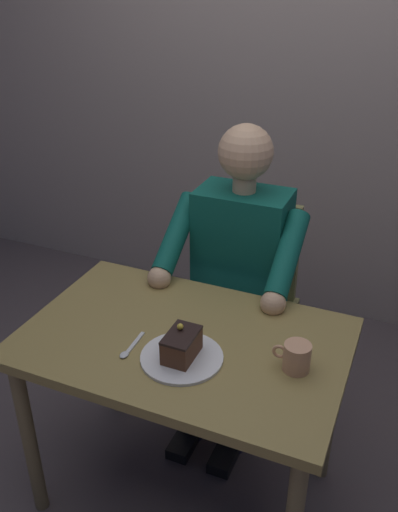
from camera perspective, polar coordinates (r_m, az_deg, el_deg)
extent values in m
plane|color=#55494B|center=(2.28, -1.39, -23.07)|extent=(14.00, 14.00, 0.00)
cube|color=#A3918A|center=(2.88, 11.73, 22.12)|extent=(6.40, 0.12, 3.00)
cube|color=olive|center=(1.79, -1.65, -8.92)|extent=(1.04, 0.67, 0.04)
cylinder|color=olive|center=(2.05, -17.36, -17.59)|extent=(0.05, 0.05, 0.70)
cylinder|color=olive|center=(2.13, 13.57, -15.00)|extent=(0.05, 0.05, 0.70)
cylinder|color=olive|center=(2.37, -8.97, -9.20)|extent=(0.05, 0.05, 0.70)
cube|color=olive|center=(2.39, 4.34, -6.28)|extent=(0.42, 0.42, 0.04)
cube|color=olive|center=(2.42, 6.03, 0.87)|extent=(0.38, 0.04, 0.45)
cylinder|color=olive|center=(2.35, 6.92, -13.85)|extent=(0.04, 0.04, 0.43)
cylinder|color=olive|center=(2.44, -1.36, -11.71)|extent=(0.04, 0.04, 0.43)
cylinder|color=olive|center=(2.62, 9.25, -8.91)|extent=(0.04, 0.04, 0.43)
cylinder|color=olive|center=(2.70, 1.82, -7.21)|extent=(0.04, 0.04, 0.43)
cube|color=#0F584C|center=(2.22, 4.44, -0.07)|extent=(0.36, 0.22, 0.57)
sphere|color=#D9A883|center=(2.05, 4.90, 10.77)|extent=(0.21, 0.21, 0.21)
cylinder|color=#D9A883|center=(2.09, 4.76, 7.53)|extent=(0.09, 0.09, 0.06)
cylinder|color=#0F584C|center=(1.99, 9.24, 0.16)|extent=(0.08, 0.33, 0.26)
sphere|color=#D9A883|center=(1.91, 7.74, -4.92)|extent=(0.09, 0.09, 0.09)
cylinder|color=#0F584C|center=(2.12, -2.32, 2.36)|extent=(0.08, 0.33, 0.26)
sphere|color=#D9A883|center=(2.04, -4.17, -2.30)|extent=(0.09, 0.09, 0.09)
cylinder|color=#2F2A41|center=(2.26, 5.33, -8.63)|extent=(0.13, 0.38, 0.14)
cylinder|color=#2F2A41|center=(2.31, 1.05, -7.61)|extent=(0.13, 0.38, 0.14)
cylinder|color=#2F2A41|center=(2.27, 3.58, -15.69)|extent=(0.11, 0.11, 0.41)
cube|color=black|center=(2.36, 2.91, -19.76)|extent=(0.09, 0.22, 0.05)
cylinder|color=#2F2A41|center=(2.32, -0.74, -14.50)|extent=(0.11, 0.11, 0.41)
cube|color=black|center=(2.41, -1.32, -18.52)|extent=(0.09, 0.22, 0.05)
cylinder|color=white|center=(1.69, -1.81, -10.53)|extent=(0.25, 0.25, 0.01)
cube|color=#512E1D|center=(1.66, -1.83, -9.39)|extent=(0.08, 0.13, 0.07)
cube|color=black|center=(1.64, -1.85, -8.25)|extent=(0.09, 0.13, 0.01)
sphere|color=gold|center=(1.65, -1.98, -7.39)|extent=(0.02, 0.02, 0.02)
cylinder|color=tan|center=(1.65, 10.19, -10.36)|extent=(0.08, 0.08, 0.09)
torus|color=tan|center=(1.66, 8.41, -9.85)|extent=(0.05, 0.01, 0.05)
cylinder|color=black|center=(1.63, 10.30, -9.31)|extent=(0.07, 0.07, 0.01)
cube|color=silver|center=(1.76, -6.66, -8.95)|extent=(0.02, 0.11, 0.01)
ellipsoid|color=silver|center=(1.71, -7.81, -10.17)|extent=(0.03, 0.04, 0.01)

